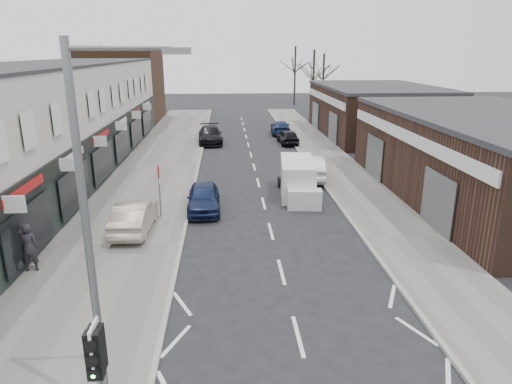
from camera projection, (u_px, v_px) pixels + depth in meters
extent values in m
plane|color=black|center=(311.00, 384.00, 11.24)|extent=(160.00, 160.00, 0.00)
cube|color=slate|center=(158.00, 168.00, 31.75)|extent=(5.50, 64.00, 0.12)
cube|color=slate|center=(334.00, 165.00, 32.55)|extent=(3.50, 64.00, 0.12)
cube|color=beige|center=(37.00, 124.00, 27.90)|extent=(8.00, 41.00, 7.10)
cube|color=#472F1E|center=(124.00, 86.00, 52.06)|extent=(8.00, 10.00, 8.00)
cube|color=#3C271B|center=(493.00, 159.00, 24.72)|extent=(10.00, 18.00, 4.50)
cube|color=#3C271B|center=(376.00, 112.00, 43.77)|extent=(10.00, 16.00, 4.50)
cube|color=silver|center=(96.00, 351.00, 8.26)|extent=(0.05, 0.55, 1.10)
cube|color=black|center=(94.00, 355.00, 8.15)|extent=(0.28, 0.22, 0.95)
sphere|color=#0CE533|center=(94.00, 374.00, 8.12)|extent=(0.18, 0.18, 0.18)
cube|color=black|center=(98.00, 347.00, 8.37)|extent=(0.26, 0.20, 0.90)
cylinder|color=slate|center=(89.00, 250.00, 8.95)|extent=(0.16, 0.16, 8.00)
cylinder|color=slate|center=(118.00, 48.00, 7.88)|extent=(1.80, 0.10, 0.10)
cube|color=slate|center=(177.00, 51.00, 7.96)|extent=(0.50, 0.22, 0.12)
cylinder|color=slate|center=(160.00, 192.00, 21.93)|extent=(0.07, 0.07, 2.50)
cube|color=white|center=(160.00, 180.00, 21.76)|extent=(0.04, 0.45, 0.25)
cube|color=silver|center=(297.00, 177.00, 25.84)|extent=(2.21, 4.50, 1.98)
cube|color=silver|center=(304.00, 199.00, 23.55)|extent=(1.82, 0.92, 1.04)
cylinder|color=black|center=(286.00, 197.00, 24.53)|extent=(0.21, 0.66, 0.66)
cylinder|color=black|center=(316.00, 196.00, 24.64)|extent=(0.21, 0.66, 0.66)
cylinder|color=black|center=(280.00, 182.00, 27.43)|extent=(0.21, 0.66, 0.66)
cylinder|color=black|center=(306.00, 181.00, 27.53)|extent=(0.21, 0.66, 0.66)
imported|color=#A59684|center=(134.00, 216.00, 20.35)|extent=(1.58, 4.20, 1.37)
imported|color=#232227|center=(29.00, 247.00, 16.55)|extent=(0.73, 0.53, 1.85)
imported|color=#141E40|center=(204.00, 198.00, 23.27)|extent=(1.75, 4.11, 1.39)
imported|color=black|center=(210.00, 135.00, 40.32)|extent=(2.36, 5.19, 1.47)
imported|color=silver|center=(310.00, 167.00, 29.11)|extent=(2.10, 4.86, 1.55)
imported|color=black|center=(288.00, 137.00, 39.96)|extent=(1.71, 3.83, 1.28)
imported|color=#162446|center=(280.00, 127.00, 44.76)|extent=(2.10, 4.55, 1.29)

